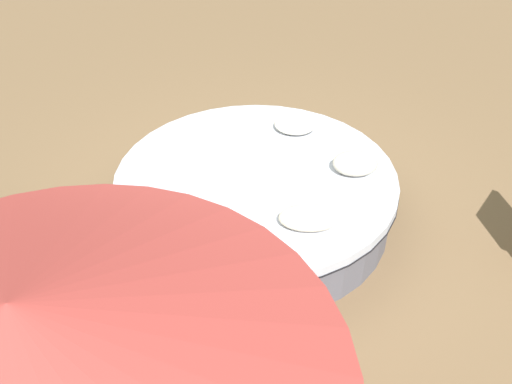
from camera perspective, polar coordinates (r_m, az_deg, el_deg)
The scene contains 6 objects.
ground_plane at distance 5.67m, azimuth 0.00°, elevation -2.55°, with size 16.00×16.00×0.00m, color brown.
round_bed at distance 5.50m, azimuth 0.00°, elevation -0.38°, with size 2.67×2.67×0.53m.
throw_pillow_0 at distance 4.73m, azimuth 5.38°, elevation -2.57°, with size 0.52×0.30×0.18m, color beige.
throw_pillow_1 at distance 5.39m, azimuth 9.91°, elevation 2.86°, with size 0.42×0.32×0.21m, color beige.
throw_pillow_2 at distance 5.99m, azimuth 3.96°, elevation 6.85°, with size 0.44×0.39×0.15m, color silver.
patio_umbrella at distance 2.18m, azimuth -22.26°, elevation -14.17°, with size 2.39×2.39×2.27m.
Camera 1 is at (0.01, 4.33, 3.67)m, focal length 39.91 mm.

